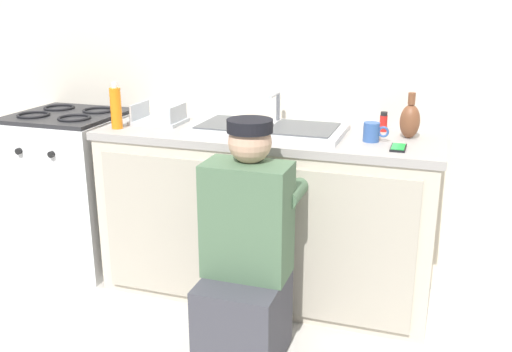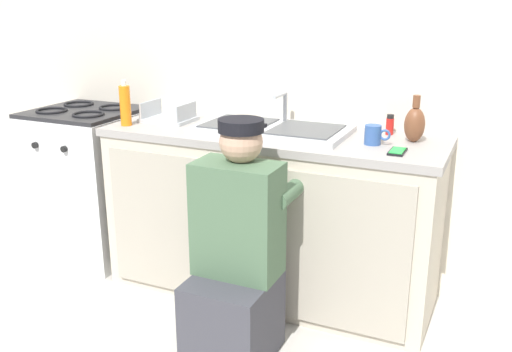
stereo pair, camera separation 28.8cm
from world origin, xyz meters
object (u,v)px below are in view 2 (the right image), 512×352
(coffee_mug, at_px, (373,135))
(vase_decorative, at_px, (415,124))
(cell_phone, at_px, (397,151))
(sink_double_basin, at_px, (272,129))
(spice_bottle_red, at_px, (390,125))
(stove_range, at_px, (90,182))
(dish_rack_tray, at_px, (168,117))
(plumber_person, at_px, (236,262))
(soap_bottle_orange, at_px, (125,105))

(coffee_mug, height_order, vase_decorative, vase_decorative)
(vase_decorative, bearing_deg, cell_phone, -97.19)
(sink_double_basin, bearing_deg, spice_bottle_red, 19.51)
(stove_range, distance_m, vase_decorative, 2.04)
(stove_range, bearing_deg, dish_rack_tray, 1.50)
(plumber_person, height_order, coffee_mug, plumber_person)
(sink_double_basin, xyz_separation_m, plumber_person, (0.09, -0.62, -0.48))
(sink_double_basin, distance_m, spice_bottle_red, 0.61)
(spice_bottle_red, relative_size, vase_decorative, 0.46)
(sink_double_basin, bearing_deg, vase_decorative, 7.73)
(stove_range, height_order, cell_phone, stove_range)
(sink_double_basin, xyz_separation_m, dish_rack_tray, (-0.65, 0.01, 0.01))
(sink_double_basin, bearing_deg, stove_range, -179.90)
(coffee_mug, relative_size, dish_rack_tray, 0.45)
(sink_double_basin, bearing_deg, coffee_mug, -3.98)
(stove_range, height_order, plumber_person, plumber_person)
(stove_range, relative_size, coffee_mug, 7.58)
(vase_decorative, bearing_deg, spice_bottle_red, 142.60)
(stove_range, relative_size, dish_rack_tray, 3.41)
(spice_bottle_red, bearing_deg, dish_rack_tray, -171.16)
(sink_double_basin, height_order, coffee_mug, sink_double_basin)
(stove_range, bearing_deg, spice_bottle_red, 6.44)
(spice_bottle_red, bearing_deg, cell_phone, -72.50)
(cell_phone, relative_size, vase_decorative, 0.61)
(soap_bottle_orange, bearing_deg, coffee_mug, 5.81)
(dish_rack_tray, xyz_separation_m, spice_bottle_red, (1.22, 0.19, 0.03))
(spice_bottle_red, bearing_deg, coffee_mug, -96.82)
(plumber_person, height_order, soap_bottle_orange, soap_bottle_orange)
(soap_bottle_orange, xyz_separation_m, cell_phone, (1.49, 0.03, -0.11))
(dish_rack_tray, distance_m, spice_bottle_red, 1.24)
(stove_range, distance_m, plumber_person, 1.48)
(coffee_mug, distance_m, dish_rack_tray, 1.20)
(spice_bottle_red, bearing_deg, soap_bottle_orange, -164.62)
(sink_double_basin, relative_size, coffee_mug, 6.35)
(dish_rack_tray, height_order, vase_decorative, vase_decorative)
(stove_range, bearing_deg, soap_bottle_orange, -21.09)
(coffee_mug, bearing_deg, sink_double_basin, 176.02)
(stove_range, bearing_deg, cell_phone, -4.17)
(cell_phone, bearing_deg, dish_rack_tray, 173.29)
(stove_range, xyz_separation_m, coffee_mug, (1.80, -0.04, 0.49))
(plumber_person, distance_m, vase_decorative, 1.10)
(sink_double_basin, distance_m, stove_range, 1.33)
(dish_rack_tray, xyz_separation_m, cell_phone, (1.33, -0.16, -0.02))
(coffee_mug, height_order, cell_phone, coffee_mug)
(soap_bottle_orange, bearing_deg, spice_bottle_red, 15.38)
(plumber_person, height_order, spice_bottle_red, plumber_person)
(coffee_mug, bearing_deg, stove_range, 178.86)
(sink_double_basin, xyz_separation_m, soap_bottle_orange, (-0.80, -0.17, 0.09))
(dish_rack_tray, distance_m, cell_phone, 1.34)
(dish_rack_tray, relative_size, vase_decorative, 1.22)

